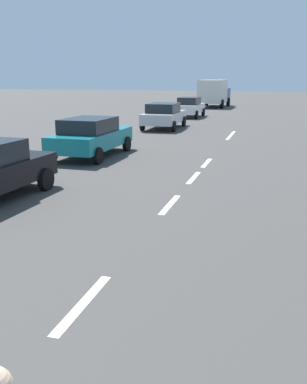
# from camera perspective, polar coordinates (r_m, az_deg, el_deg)

# --- Properties ---
(ground_plane) EXTENTS (160.00, 160.00, 0.00)m
(ground_plane) POSITION_cam_1_polar(r_m,az_deg,el_deg) (18.88, 7.99, 4.98)
(ground_plane) COLOR #423F3D
(lane_stripe_2) EXTENTS (0.16, 1.80, 0.01)m
(lane_stripe_2) POSITION_cam_1_polar(r_m,az_deg,el_deg) (6.63, -9.14, -14.08)
(lane_stripe_2) COLOR white
(lane_stripe_2) RESTS_ON ground
(lane_stripe_3) EXTENTS (0.16, 1.80, 0.01)m
(lane_stripe_3) POSITION_cam_1_polar(r_m,az_deg,el_deg) (11.23, 2.15, -1.63)
(lane_stripe_3) COLOR white
(lane_stripe_3) RESTS_ON ground
(lane_stripe_4) EXTENTS (0.16, 1.80, 0.01)m
(lane_stripe_4) POSITION_cam_1_polar(r_m,az_deg,el_deg) (14.26, 5.24, 1.88)
(lane_stripe_4) COLOR white
(lane_stripe_4) RESTS_ON ground
(lane_stripe_5) EXTENTS (0.16, 1.80, 0.01)m
(lane_stripe_5) POSITION_cam_1_polar(r_m,az_deg,el_deg) (16.75, 6.92, 3.78)
(lane_stripe_5) COLOR white
(lane_stripe_5) RESTS_ON ground
(lane_stripe_6) EXTENTS (0.16, 1.80, 0.01)m
(lane_stripe_6) POSITION_cam_1_polar(r_m,az_deg,el_deg) (23.97, 9.78, 7.00)
(lane_stripe_6) COLOR white
(lane_stripe_6) RESTS_ON ground
(lane_stripe_7) EXTENTS (0.16, 1.80, 0.01)m
(lane_stripe_7) POSITION_cam_1_polar(r_m,az_deg,el_deg) (25.81, 10.26, 7.53)
(lane_stripe_7) COLOR white
(lane_stripe_7) RESTS_ON ground
(parked_car_teal) EXTENTS (2.15, 4.58, 1.57)m
(parked_car_teal) POSITION_cam_1_polar(r_m,az_deg,el_deg) (18.12, -8.15, 7.26)
(parked_car_teal) COLOR #14727A
(parked_car_teal) RESTS_ON ground
(parked_car_silver) EXTENTS (2.17, 4.61, 1.57)m
(parked_car_silver) POSITION_cam_1_polar(r_m,az_deg,el_deg) (27.72, 1.36, 9.99)
(parked_car_silver) COLOR #B7BABF
(parked_car_silver) RESTS_ON ground
(parked_car_white) EXTENTS (1.95, 4.02, 1.57)m
(parked_car_white) POSITION_cam_1_polar(r_m,az_deg,el_deg) (35.59, 4.72, 11.01)
(parked_car_white) COLOR white
(parked_car_white) RESTS_ON ground
(delivery_truck) EXTENTS (2.91, 6.35, 2.80)m
(delivery_truck) POSITION_cam_1_polar(r_m,az_deg,el_deg) (47.74, 7.87, 12.70)
(delivery_truck) COLOR #23478C
(delivery_truck) RESTS_ON ground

